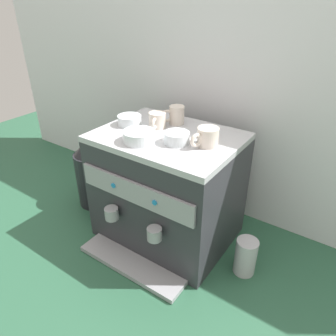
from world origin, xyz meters
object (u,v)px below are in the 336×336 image
Objects in this scene: coffee_grinder at (93,172)px; milk_pitcher at (246,257)px; espresso_machine at (167,188)px; ceramic_cup_1 at (207,137)px; ceramic_bowl_1 at (139,137)px; ceramic_cup_2 at (176,115)px; ceramic_bowl_0 at (177,138)px; ceramic_bowl_2 at (130,120)px; ceramic_cup_0 at (157,120)px.

coffee_grinder is 0.85m from milk_pitcher.
ceramic_cup_1 is at bearing -1.01° from espresso_machine.
ceramic_cup_1 is 0.93× the size of ceramic_bowl_1.
milk_pitcher is at bearing -18.38° from ceramic_cup_2.
ceramic_cup_2 is at bearing 18.22° from coffee_grinder.
ceramic_cup_1 is 0.25m from ceramic_bowl_1.
ceramic_bowl_0 reaches higher than ceramic_bowl_2.
ceramic_bowl_2 is 0.64× the size of milk_pitcher.
espresso_machine is 0.29m from ceramic_cup_0.
coffee_grinder is at bearing -179.02° from ceramic_cup_1.
ceramic_cup_0 is 1.14× the size of ceramic_cup_2.
ceramic_bowl_0 reaches higher than espresso_machine.
ceramic_cup_2 reaches higher than ceramic_bowl_1.
ceramic_cup_0 is at bearing 20.04° from ceramic_bowl_2.
ceramic_bowl_0 is (0.07, -0.04, 0.27)m from espresso_machine.
ceramic_cup_0 is at bearing 153.58° from espresso_machine.
espresso_machine is 0.32m from ceramic_cup_2.
ceramic_bowl_1 reaches higher than ceramic_bowl_2.
ceramic_cup_1 is at bearing 0.98° from coffee_grinder.
espresso_machine is at bearing -71.42° from ceramic_cup_2.
ceramic_cup_0 is at bearing 8.10° from coffee_grinder.
espresso_machine reaches higher than coffee_grinder.
ceramic_cup_2 is at bearing 65.06° from ceramic_cup_0.
ceramic_cup_2 reaches higher than milk_pitcher.
espresso_machine is 0.46m from coffee_grinder.
ceramic_bowl_0 is 0.79× the size of ceramic_bowl_1.
ceramic_cup_1 is 0.25m from ceramic_cup_2.
ceramic_cup_0 is 0.66× the size of milk_pitcher.
ceramic_cup_1 is 0.50m from milk_pitcher.
ceramic_cup_2 is at bearing 124.43° from ceramic_bowl_0.
coffee_grinder reaches higher than milk_pitcher.
espresso_machine is 0.30m from ceramic_bowl_1.
coffee_grinder is at bearing 179.50° from milk_pitcher.
ceramic_bowl_2 is at bearing 142.14° from ceramic_bowl_1.
espresso_machine is 0.28m from ceramic_bowl_0.
coffee_grinder is (-0.37, -0.05, -0.34)m from ceramic_cup_0.
ceramic_bowl_1 is at bearing -154.18° from ceramic_cup_1.
ceramic_cup_2 is at bearing 39.16° from ceramic_bowl_2.
ceramic_bowl_2 reaches higher than milk_pitcher.
ceramic_bowl_1 is (-0.01, -0.23, -0.02)m from ceramic_cup_2.
milk_pitcher is (0.44, 0.09, -0.44)m from ceramic_bowl_1.
espresso_machine is 1.48× the size of coffee_grinder.
espresso_machine reaches higher than milk_pitcher.
ceramic_cup_0 reaches higher than ceramic_bowl_1.
ceramic_cup_0 is at bearing -114.94° from ceramic_cup_2.
ceramic_cup_0 is at bearing 172.63° from milk_pitcher.
ceramic_cup_2 is at bearing 108.58° from espresso_machine.
ceramic_cup_0 is 0.51m from coffee_grinder.
ceramic_bowl_2 is at bearing -179.36° from espresso_machine.
ceramic_bowl_0 is (-0.10, -0.04, -0.01)m from ceramic_cup_1.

